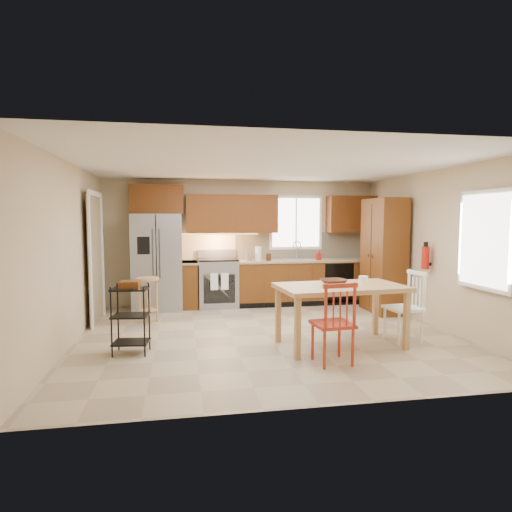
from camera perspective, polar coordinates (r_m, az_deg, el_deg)
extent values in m
plane|color=tan|center=(6.50, 1.53, -10.45)|extent=(5.50, 5.50, 0.00)
cube|color=silver|center=(6.31, 1.58, 12.00)|extent=(5.50, 5.00, 0.02)
cube|color=#CCB793|center=(8.74, -1.70, 1.85)|extent=(5.50, 0.02, 2.50)
cube|color=#CCB793|center=(3.88, 8.91, -2.19)|extent=(5.50, 0.02, 2.50)
cube|color=#CCB793|center=(6.34, -23.61, 0.23)|extent=(0.02, 5.00, 2.50)
cube|color=#CCB793|center=(7.34, 23.10, 0.84)|extent=(0.02, 5.00, 2.50)
cube|color=gray|center=(8.32, -13.00, -0.79)|extent=(0.92, 0.75, 1.82)
cube|color=gray|center=(8.45, -5.09, -3.67)|extent=(0.76, 0.63, 0.92)
cube|color=#5F2F11|center=(8.44, -8.83, -3.79)|extent=(0.30, 0.60, 0.90)
cube|color=#5F2F11|center=(8.81, 6.94, -3.40)|extent=(2.92, 0.60, 0.90)
cube|color=black|center=(8.72, 11.03, -3.54)|extent=(0.60, 0.02, 0.78)
cube|color=beige|center=(9.01, 6.46, 1.43)|extent=(2.92, 0.03, 0.55)
cube|color=#5F2E0F|center=(8.48, -13.08, 7.37)|extent=(1.00, 0.35, 0.55)
cube|color=#5F2E0F|center=(8.52, -3.22, 5.63)|extent=(1.80, 0.35, 0.75)
cube|color=#5F2E0F|center=(9.16, 12.59, 5.47)|extent=(1.00, 0.35, 0.75)
cube|color=white|center=(8.93, 5.33, 4.46)|extent=(1.12, 0.04, 1.12)
cube|color=gray|center=(8.71, 5.77, -0.77)|extent=(0.62, 0.46, 0.16)
cube|color=#FFBF66|center=(8.47, -5.20, 2.95)|extent=(1.60, 0.30, 0.01)
imported|color=#AE170C|center=(8.71, 8.36, 0.10)|extent=(0.09, 0.09, 0.19)
cylinder|color=white|center=(8.45, 0.32, 0.31)|extent=(0.12, 0.12, 0.28)
cylinder|color=gray|center=(8.42, -1.02, -0.05)|extent=(0.11, 0.11, 0.18)
cylinder|color=#462412|center=(8.46, 1.68, -0.16)|extent=(0.10, 0.10, 0.14)
cube|color=#5F2F11|center=(8.24, 16.64, 0.05)|extent=(0.50, 0.95, 2.10)
cylinder|color=#AE170C|center=(7.41, 21.65, -0.23)|extent=(0.12, 0.12, 0.36)
cube|color=white|center=(6.35, 28.27, 1.87)|extent=(0.04, 1.02, 1.32)
cube|color=#8C7A59|center=(7.60, -20.67, -0.46)|extent=(0.04, 0.95, 2.10)
imported|color=#462412|center=(5.86, 10.29, -3.92)|extent=(0.37, 0.37, 0.08)
cylinder|color=white|center=(6.13, 14.12, -3.30)|extent=(0.14, 0.14, 0.15)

